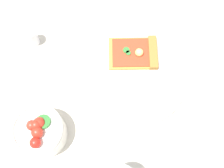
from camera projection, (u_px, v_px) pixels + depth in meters
name	position (u px, v px, depth m)	size (l,w,h in m)	color
ground_plane	(118.00, 70.00, 0.75)	(2.40, 2.40, 0.00)	beige
plate	(133.00, 74.00, 0.74)	(0.26, 0.26, 0.01)	silver
pizza_slice_main	(137.00, 53.00, 0.74)	(0.10, 0.13, 0.03)	gold
salad_bowl	(40.00, 132.00, 0.66)	(0.11, 0.11, 0.09)	white
paper_napkin	(224.00, 23.00, 0.79)	(0.12, 0.10, 0.00)	white
pepper_shaker	(31.00, 36.00, 0.74)	(0.03, 0.03, 0.06)	silver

